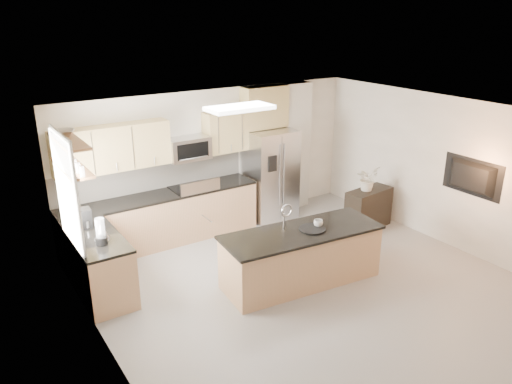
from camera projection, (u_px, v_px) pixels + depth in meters
floor at (321, 295)px, 7.33m from camera, size 6.50×6.50×0.00m
ceiling at (331, 121)px, 6.43m from camera, size 6.00×6.50×0.02m
wall_back at (213, 158)px, 9.43m from camera, size 6.00×0.02×2.60m
wall_left at (112, 273)px, 5.34m from camera, size 0.02×6.50×2.60m
wall_right at (461, 176)px, 8.42m from camera, size 0.02×6.50×2.60m
back_counter at (162, 218)px, 8.84m from camera, size 3.55×0.66×1.44m
left_counter at (99, 265)px, 7.25m from camera, size 0.66×1.50×0.92m
range at (194, 211)px, 9.15m from camera, size 0.76×0.64×1.14m
upper_cabinets at (149, 143)px, 8.45m from camera, size 3.50×0.33×0.75m
microwave at (188, 148)px, 8.85m from camera, size 0.76×0.40×0.40m
refrigerator at (270, 175)px, 9.82m from camera, size 0.92×0.78×1.78m
partition_column at (294, 147)px, 10.25m from camera, size 0.60×0.30×2.60m
window at (67, 192)px, 6.68m from camera, size 0.04×1.15×1.65m
shelf_lower at (72, 167)px, 6.73m from camera, size 0.30×1.20×0.04m
shelf_upper at (68, 141)px, 6.60m from camera, size 0.30×1.20×0.04m
ceiling_fixture at (240, 108)px, 7.50m from camera, size 1.00×0.50×0.06m
island at (301, 256)px, 7.57m from camera, size 2.53×1.13×1.27m
credenza at (368, 209)px, 9.50m from camera, size 0.99×0.51×0.76m
cup at (318, 223)px, 7.55m from camera, size 0.17×0.17×0.11m
platter at (312, 229)px, 7.46m from camera, size 0.47×0.47×0.02m
blender at (101, 233)px, 6.79m from camera, size 0.17×0.17×0.38m
kettle at (101, 232)px, 6.95m from camera, size 0.22×0.22×0.27m
coffee_maker at (86, 219)px, 7.32m from camera, size 0.17×0.21×0.30m
bowl at (63, 132)px, 6.79m from camera, size 0.49×0.49×0.10m
flower_vase at (368, 172)px, 9.24m from camera, size 0.70×0.63×0.69m
television at (469, 178)px, 8.20m from camera, size 0.14×1.08×0.62m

